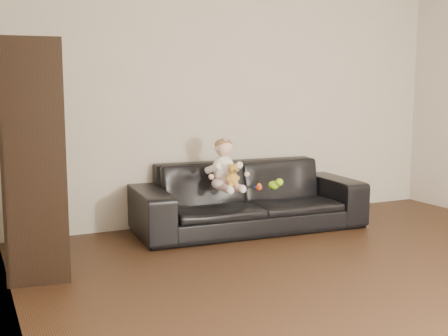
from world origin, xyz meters
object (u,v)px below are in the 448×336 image
teddy_bear (233,176)px  toy_blue_disc (258,187)px  sofa (249,196)px  baby (225,168)px  toy_rattle (259,187)px  cabinet (35,160)px  toy_green (274,185)px

teddy_bear → toy_blue_disc: teddy_bear is taller
sofa → baby: (-0.33, -0.13, 0.33)m
baby → toy_rattle: (0.30, -0.14, -0.19)m
cabinet → toy_rattle: size_ratio=29.01×
cabinet → toy_blue_disc: 2.26m
baby → toy_green: (0.46, -0.15, -0.18)m
toy_rattle → teddy_bear: bearing=-178.0°
teddy_bear → toy_green: 0.47m
baby → toy_green: bearing=-20.7°
sofa → teddy_bear: bearing=-135.6°
sofa → teddy_bear: size_ratio=10.67×
cabinet → toy_blue_disc: cabinet is taller
baby → toy_rattle: baby is taller
sofa → baby: size_ratio=4.58×
baby → teddy_bear: bearing=-88.6°
toy_green → sofa: bearing=115.0°
toy_blue_disc → toy_rattle: bearing=-114.5°
teddy_bear → toy_rattle: teddy_bear is taller
baby → teddy_bear: baby is taller
teddy_bear → toy_blue_disc: bearing=8.8°
sofa → toy_green: size_ratio=18.63×
baby → teddy_bear: size_ratio=2.33×
toy_green → toy_blue_disc: bearing=116.7°
baby → toy_blue_disc: baby is taller
toy_green → toy_blue_disc: toy_green is taller
toy_rattle → toy_blue_disc: toy_rattle is taller
cabinet → toy_green: 2.31m
sofa → cabinet: 2.26m
toy_green → cabinet: bearing=-173.1°
toy_rattle → toy_blue_disc: size_ratio=0.69×
baby → toy_blue_disc: (0.38, 0.02, -0.22)m
baby → toy_blue_disc: bearing=0.0°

